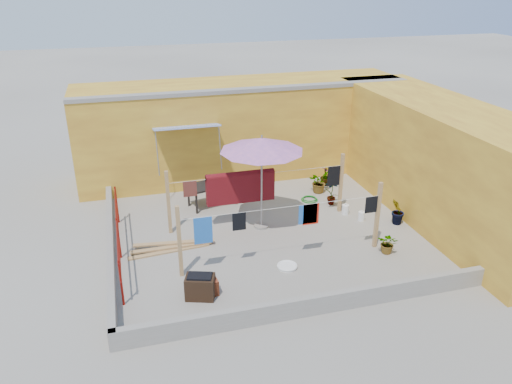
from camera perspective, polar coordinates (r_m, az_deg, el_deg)
ground at (r=13.61m, az=1.20°, el=-4.82°), size 80.00×80.00×0.00m
wall_back at (r=17.32m, az=-1.66°, el=7.31°), size 11.00×3.27×3.21m
wall_right at (r=15.18m, az=20.44°, el=3.34°), size 2.40×9.00×3.20m
parapet_front at (r=10.65m, az=6.90°, el=-12.64°), size 8.30×0.16×0.44m
parapet_left at (r=13.06m, az=-16.29°, el=-6.08°), size 0.16×7.30×0.44m
red_railing at (r=12.64m, az=-15.50°, el=-4.44°), size 0.05×4.20×1.10m
clothesline_rig at (r=13.51m, az=-1.07°, el=0.01°), size 5.09×2.35×1.80m
patio_umbrella at (r=13.03m, az=0.66°, el=5.38°), size 2.87×2.87×2.68m
outdoor_table at (r=15.07m, az=-5.03°, el=0.72°), size 1.65×1.10×0.71m
brick_stack at (r=11.20m, az=-5.78°, el=-10.71°), size 0.54×0.42×0.45m
lumber_pile at (r=13.04m, az=-9.63°, el=-6.22°), size 2.24×0.62×0.14m
brazier at (r=11.08m, az=-6.40°, el=-10.68°), size 0.73×0.60×0.56m
white_basin at (r=12.14m, az=3.58°, el=-8.47°), size 0.49×0.49×0.09m
water_jug_a at (r=14.59m, az=11.97°, el=-2.71°), size 0.20×0.20×0.31m
water_jug_b at (r=14.89m, az=10.19°, el=-1.97°), size 0.21×0.21×0.33m
green_hose at (r=15.66m, az=6.12°, el=-0.82°), size 0.52×0.52×0.08m
plant_back_a at (r=16.15m, az=7.20°, el=1.19°), size 0.86×0.84×0.73m
plant_back_b at (r=16.76m, az=7.94°, el=1.83°), size 0.39×0.39×0.64m
plant_right_a at (r=15.32m, az=8.68°, el=-0.01°), size 0.51×0.45×0.81m
plant_right_b at (r=14.49m, az=15.90°, el=-2.18°), size 0.54×0.56×0.79m
plant_right_c at (r=13.04m, az=14.88°, el=-5.69°), size 0.66×0.65×0.55m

